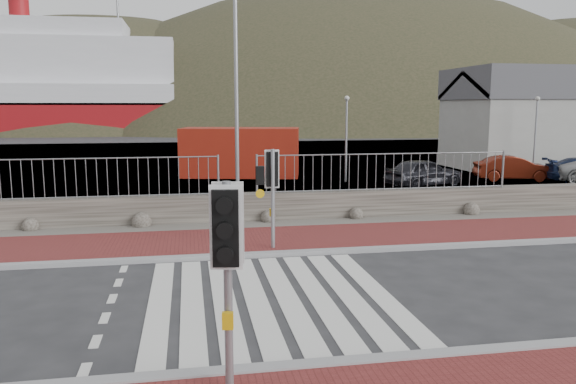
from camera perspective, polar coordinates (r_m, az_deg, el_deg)
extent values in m
plane|color=#28282B|center=(10.92, -1.67, -10.74)|extent=(220.00, 220.00, 0.00)
cube|color=maroon|center=(15.19, -4.18, -4.99)|extent=(40.00, 3.00, 0.08)
cube|color=gray|center=(8.17, 1.58, -17.34)|extent=(40.00, 0.25, 0.12)
cube|color=gray|center=(13.74, -3.52, -6.42)|extent=(40.00, 0.25, 0.12)
cube|color=silver|center=(10.83, -12.94, -11.10)|extent=(0.42, 5.60, 0.01)
cube|color=silver|center=(10.81, -9.71, -11.03)|extent=(0.42, 5.60, 0.01)
cube|color=silver|center=(10.83, -6.47, -10.93)|extent=(0.42, 5.60, 0.01)
cube|color=silver|center=(10.88, -3.26, -10.79)|extent=(0.42, 5.60, 0.01)
cube|color=silver|center=(10.96, -0.09, -10.63)|extent=(0.42, 5.60, 0.01)
cube|color=silver|center=(11.07, 3.02, -10.43)|extent=(0.42, 5.60, 0.01)
cube|color=silver|center=(11.22, 6.05, -10.21)|extent=(0.42, 5.60, 0.01)
cube|color=silver|center=(11.39, 9.00, -9.97)|extent=(0.42, 5.60, 0.01)
cube|color=#59544C|center=(17.13, -4.88, -3.46)|extent=(40.00, 1.50, 0.06)
cube|color=#423E37|center=(17.83, -5.13, -1.60)|extent=(40.00, 0.60, 0.90)
cylinder|color=gray|center=(17.71, -20.85, 3.18)|extent=(8.40, 0.04, 0.04)
cylinder|color=gray|center=(17.49, -7.10, 1.64)|extent=(0.07, 0.07, 1.20)
cylinder|color=gray|center=(18.50, 9.84, 3.84)|extent=(8.40, 0.04, 0.04)
cylinder|color=gray|center=(17.59, -3.19, 1.74)|extent=(0.07, 0.07, 1.20)
cylinder|color=gray|center=(20.38, 20.98, 2.13)|extent=(0.07, 0.07, 1.20)
cube|color=#4C4C4F|center=(38.28, -7.84, 3.20)|extent=(120.00, 40.00, 0.50)
cube|color=#3F4C54|center=(73.19, -8.98, 5.78)|extent=(220.00, 50.00, 0.05)
cube|color=silver|center=(79.99, -22.51, 11.93)|extent=(30.00, 12.00, 6.00)
cube|color=silver|center=(80.35, -22.68, 14.77)|extent=(18.00, 10.00, 2.50)
cylinder|color=maroon|center=(81.59, -25.65, 16.26)|extent=(2.40, 2.40, 3.00)
cylinder|color=gray|center=(79.67, -16.95, 18.02)|extent=(0.30, 0.30, 6.00)
cube|color=#9E9E99|center=(37.01, 25.53, 5.35)|extent=(12.00, 6.00, 4.00)
cube|color=#4C4C51|center=(37.00, 25.82, 9.83)|extent=(12.20, 6.20, 1.80)
ellipsoid|color=#282D1B|center=(101.79, -17.52, -5.11)|extent=(106.40, 68.40, 76.00)
ellipsoid|color=#282D1B|center=(107.19, 7.45, -7.39)|extent=(140.00, 90.00, 100.00)
cylinder|color=gray|center=(7.10, -6.10, -9.95)|extent=(0.11, 0.11, 2.74)
cube|color=#C5930B|center=(7.22, -6.05, -12.53)|extent=(0.15, 0.10, 0.22)
cube|color=black|center=(6.88, -6.21, -3.36)|extent=(0.42, 0.29, 1.03)
sphere|color=red|center=(6.82, -6.25, -0.95)|extent=(0.15, 0.15, 0.15)
cylinder|color=gray|center=(14.09, -1.55, -0.87)|extent=(0.10, 0.10, 2.58)
cube|color=#C5930B|center=(14.14, -1.55, -2.16)|extent=(0.13, 0.08, 0.20)
cube|color=black|center=(13.98, -1.56, 2.30)|extent=(0.37, 0.23, 0.97)
sphere|color=#0CE53F|center=(14.01, -1.56, 1.17)|extent=(0.14, 0.14, 0.14)
cube|color=black|center=(13.94, -2.87, 1.70)|extent=(0.21, 0.15, 0.46)
cylinder|color=gray|center=(18.35, -5.25, 8.77)|extent=(0.13, 0.13, 7.32)
cube|color=maroon|center=(29.46, -4.84, 4.06)|extent=(6.42, 3.73, 2.51)
imported|color=black|center=(26.39, 13.60, 1.96)|extent=(4.03, 2.54, 1.28)
imported|color=#57180C|center=(29.76, 21.94, 2.26)|extent=(3.89, 2.14, 1.22)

